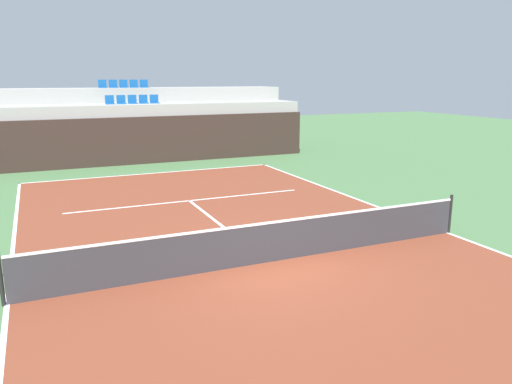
# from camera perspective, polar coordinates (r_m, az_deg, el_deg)

# --- Properties ---
(ground_plane) EXTENTS (80.00, 80.00, 0.00)m
(ground_plane) POSITION_cam_1_polar(r_m,az_deg,el_deg) (11.57, 1.45, -8.12)
(ground_plane) COLOR #477042
(court_surface) EXTENTS (11.00, 24.00, 0.01)m
(court_surface) POSITION_cam_1_polar(r_m,az_deg,el_deg) (11.57, 1.45, -8.10)
(court_surface) COLOR brown
(court_surface) RESTS_ON ground_plane
(baseline_far) EXTENTS (11.00, 0.10, 0.00)m
(baseline_far) POSITION_cam_1_polar(r_m,az_deg,el_deg) (22.57, -11.69, 2.14)
(baseline_far) COLOR white
(baseline_far) RESTS_ON court_surface
(sideline_left) EXTENTS (0.10, 24.00, 0.00)m
(sideline_left) POSITION_cam_1_polar(r_m,az_deg,el_deg) (10.62, -26.78, -11.53)
(sideline_left) COLOR white
(sideline_left) RESTS_ON court_surface
(sideline_right) EXTENTS (0.10, 24.00, 0.00)m
(sideline_right) POSITION_cam_1_polar(r_m,az_deg,el_deg) (14.64, 21.16, -4.40)
(sideline_right) COLOR white
(sideline_right) RESTS_ON court_surface
(service_line_far) EXTENTS (8.26, 0.10, 0.00)m
(service_line_far) POSITION_cam_1_polar(r_m,az_deg,el_deg) (17.30, -7.68, -1.00)
(service_line_far) COLOR white
(service_line_far) RESTS_ON court_surface
(centre_service_line) EXTENTS (0.10, 6.40, 0.00)m
(centre_service_line) POSITION_cam_1_polar(r_m,az_deg,el_deg) (14.37, -4.05, -3.84)
(centre_service_line) COLOR white
(centre_service_line) RESTS_ON court_surface
(back_wall) EXTENTS (17.73, 0.30, 2.31)m
(back_wall) POSITION_cam_1_polar(r_m,az_deg,el_deg) (25.10, -13.21, 5.79)
(back_wall) COLOR #33231E
(back_wall) RESTS_ON ground_plane
(stands_tier_lower) EXTENTS (17.73, 2.40, 2.88)m
(stands_tier_lower) POSITION_cam_1_polar(r_m,az_deg,el_deg) (26.39, -13.81, 6.72)
(stands_tier_lower) COLOR #9E9E99
(stands_tier_lower) RESTS_ON ground_plane
(stands_tier_upper) EXTENTS (17.73, 2.40, 3.63)m
(stands_tier_upper) POSITION_cam_1_polar(r_m,az_deg,el_deg) (28.71, -14.73, 7.91)
(stands_tier_upper) COLOR #9E9E99
(stands_tier_upper) RESTS_ON ground_plane
(seating_row_lower) EXTENTS (2.69, 0.44, 0.44)m
(seating_row_lower) POSITION_cam_1_polar(r_m,az_deg,el_deg) (26.37, -14.04, 10.12)
(seating_row_lower) COLOR #145193
(seating_row_lower) RESTS_ON stands_tier_lower
(seating_row_upper) EXTENTS (2.69, 0.44, 0.44)m
(seating_row_upper) POSITION_cam_1_polar(r_m,az_deg,el_deg) (28.71, -14.99, 11.78)
(seating_row_upper) COLOR #145193
(seating_row_upper) RESTS_ON stands_tier_upper
(tennis_net) EXTENTS (11.08, 0.08, 1.07)m
(tennis_net) POSITION_cam_1_polar(r_m,az_deg,el_deg) (11.40, 1.46, -5.74)
(tennis_net) COLOR black
(tennis_net) RESTS_ON court_surface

